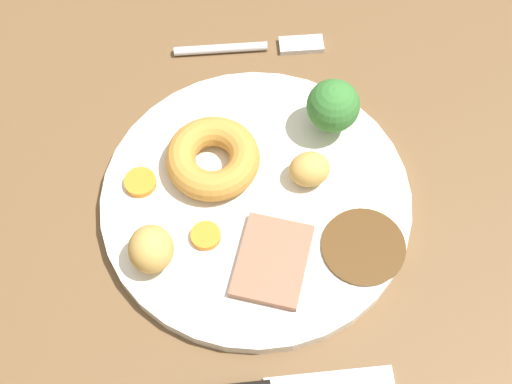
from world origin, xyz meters
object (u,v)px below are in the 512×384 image
Objects in this scene: dinner_plate at (256,201)px; roast_potato_left at (310,169)px; carrot_coin_front at (140,182)px; carrot_coin_back at (206,238)px; broccoli_floret at (333,106)px; roast_potato_right at (151,249)px; fork at (254,47)px; yorkshire_pudding at (213,158)px; meat_slice_main at (272,261)px.

dinner_plate is 5.64cm from roast_potato_left.
carrot_coin_front and carrot_coin_back have the same top height.
roast_potato_left is at bearing 122.80° from carrot_coin_back.
dinner_plate is 7.59× the size of roast_potato_left.
broccoli_floret is (-11.49, 11.61, 3.01)cm from carrot_coin_back.
dinner_plate is 10.93cm from roast_potato_right.
yorkshire_pudding is at bearing -108.68° from fork.
roast_potato_left is at bearing 156.67° from meat_slice_main.
roast_potato_right is 20.84cm from broccoli_floret.
broccoli_floret reaches higher than dinner_plate.
meat_slice_main is at bearing -90.79° from fork.
fork is at bearing 158.93° from roast_potato_right.
meat_slice_main is at bearing -23.33° from roast_potato_left.
meat_slice_main is 2.97× the size of carrot_coin_back.
yorkshire_pudding reaches higher than carrot_coin_back.
carrot_coin_front is 18.75cm from broccoli_floret.
fork is at bearing 179.35° from dinner_plate.
yorkshire_pudding reaches higher than fork.
dinner_plate is at bearing 48.99° from yorkshire_pudding.
meat_slice_main is at bearing -23.20° from broccoli_floret.
broccoli_floret reaches higher than fork.
roast_potato_left reaches higher than carrot_coin_front.
meat_slice_main is 2.70× the size of carrot_coin_front.
dinner_plate reaches higher than fork.
carrot_coin_front is at bearing -75.14° from yorkshire_pudding.
roast_potato_right reaches higher than yorkshire_pudding.
carrot_coin_front is at bearing -124.32° from meat_slice_main.
roast_potato_left is at bearing 80.82° from yorkshire_pudding.
meat_slice_main reaches higher than fork.
roast_potato_left is at bearing 119.17° from roast_potato_right.
carrot_coin_back is 0.45× the size of broccoli_floret.
broccoli_floret is at bearing 110.50° from yorkshire_pudding.
meat_slice_main is (6.36, 1.25, 1.10)cm from dinner_plate.
carrot_coin_back is at bearing -105.20° from fork.
meat_slice_main is 14.10cm from carrot_coin_front.
roast_potato_left is (1.40, 8.65, 0.12)cm from yorkshire_pudding.
meat_slice_main is at bearing 86.50° from roast_potato_right.
carrot_coin_back is at bearing 46.54° from carrot_coin_front.
meat_slice_main is 6.15cm from carrot_coin_back.
roast_potato_left reaches higher than dinner_plate.
meat_slice_main reaches higher than carrot_coin_front.
carrot_coin_back is at bearing -47.71° from dinner_plate.
dinner_plate is 10.63× the size of carrot_coin_back.
carrot_coin_back is at bearing -112.11° from meat_slice_main.
roast_potato_right is (-0.62, -10.16, 1.55)cm from meat_slice_main.
meat_slice_main is 0.51× the size of fork.
carrot_coin_back is (5.63, 5.95, -0.02)cm from carrot_coin_front.
broccoli_floret is (-7.44, 7.16, 4.03)cm from dinner_plate.
fork is (-21.98, 4.66, -1.33)cm from carrot_coin_back.
dinner_plate is at bearing -68.19° from roast_potato_left.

